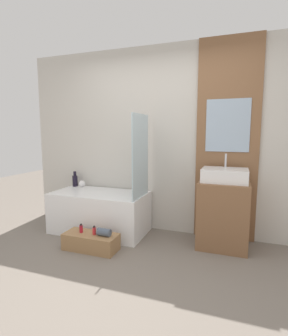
{
  "coord_description": "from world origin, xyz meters",
  "views": [
    {
      "loc": [
        1.02,
        -2.01,
        1.41
      ],
      "look_at": [
        0.04,
        0.71,
        1.02
      ],
      "focal_mm": 28.0,
      "sensor_mm": 36.0,
      "label": 1
    }
  ],
  "objects_px": {
    "wooden_step_bench": "(91,242)",
    "bathtub": "(100,212)",
    "bottle_soap_secondary": "(94,231)",
    "bottle_soap_primary": "(81,229)",
    "vase_round_light": "(82,184)",
    "sink": "(225,175)",
    "vase_tall_dark": "(75,180)"
  },
  "relations": [
    {
      "from": "wooden_step_bench",
      "to": "sink",
      "type": "xyz_separation_m",
      "value": [
        1.49,
        0.64,
        0.8
      ]
    },
    {
      "from": "bathtub",
      "to": "vase_tall_dark",
      "type": "distance_m",
      "value": 0.74
    },
    {
      "from": "wooden_step_bench",
      "to": "bathtub",
      "type": "bearing_deg",
      "value": 108.53
    },
    {
      "from": "bathtub",
      "to": "vase_round_light",
      "type": "xyz_separation_m",
      "value": [
        -0.44,
        0.25,
        0.33
      ]
    },
    {
      "from": "wooden_step_bench",
      "to": "sink",
      "type": "bearing_deg",
      "value": 23.33
    },
    {
      "from": "bottle_soap_primary",
      "to": "bottle_soap_secondary",
      "type": "height_order",
      "value": "bottle_soap_primary"
    },
    {
      "from": "wooden_step_bench",
      "to": "vase_round_light",
      "type": "distance_m",
      "value": 1.16
    },
    {
      "from": "vase_tall_dark",
      "to": "vase_round_light",
      "type": "bearing_deg",
      "value": -4.77
    },
    {
      "from": "vase_round_light",
      "to": "bottle_soap_secondary",
      "type": "bearing_deg",
      "value": -49.94
    },
    {
      "from": "sink",
      "to": "vase_round_light",
      "type": "bearing_deg",
      "value": 175.4
    },
    {
      "from": "sink",
      "to": "bottle_soap_secondary",
      "type": "height_order",
      "value": "sink"
    },
    {
      "from": "wooden_step_bench",
      "to": "vase_round_light",
      "type": "relative_size",
      "value": 6.53
    },
    {
      "from": "vase_round_light",
      "to": "bottle_soap_secondary",
      "type": "height_order",
      "value": "vase_round_light"
    },
    {
      "from": "sink",
      "to": "bottle_soap_primary",
      "type": "distance_m",
      "value": 1.87
    },
    {
      "from": "bathtub",
      "to": "wooden_step_bench",
      "type": "distance_m",
      "value": 0.63
    },
    {
      "from": "bathtub",
      "to": "bottle_soap_secondary",
      "type": "height_order",
      "value": "bathtub"
    },
    {
      "from": "bathtub",
      "to": "vase_tall_dark",
      "type": "bearing_deg",
      "value": 156.09
    },
    {
      "from": "bathtub",
      "to": "wooden_step_bench",
      "type": "xyz_separation_m",
      "value": [
        0.19,
        -0.57,
        -0.19
      ]
    },
    {
      "from": "wooden_step_bench",
      "to": "vase_round_light",
      "type": "height_order",
      "value": "vase_round_light"
    },
    {
      "from": "bottle_soap_primary",
      "to": "bottle_soap_secondary",
      "type": "xyz_separation_m",
      "value": [
        0.18,
        0.0,
        -0.0
      ]
    },
    {
      "from": "bottle_soap_secondary",
      "to": "vase_tall_dark",
      "type": "bearing_deg",
      "value": 134.75
    },
    {
      "from": "vase_round_light",
      "to": "bottle_soap_primary",
      "type": "xyz_separation_m",
      "value": [
        0.5,
        -0.82,
        -0.37
      ]
    },
    {
      "from": "wooden_step_bench",
      "to": "bottle_soap_primary",
      "type": "relative_size",
      "value": 6.12
    },
    {
      "from": "vase_round_light",
      "to": "bottle_soap_secondary",
      "type": "relative_size",
      "value": 0.97
    },
    {
      "from": "vase_tall_dark",
      "to": "vase_round_light",
      "type": "distance_m",
      "value": 0.14
    },
    {
      "from": "bathtub",
      "to": "bottle_soap_secondary",
      "type": "distance_m",
      "value": 0.62
    },
    {
      "from": "bottle_soap_secondary",
      "to": "vase_round_light",
      "type": "bearing_deg",
      "value": 130.06
    },
    {
      "from": "bathtub",
      "to": "sink",
      "type": "xyz_separation_m",
      "value": [
        1.68,
        0.07,
        0.61
      ]
    },
    {
      "from": "bottle_soap_secondary",
      "to": "wooden_step_bench",
      "type": "bearing_deg",
      "value": 180.0
    },
    {
      "from": "wooden_step_bench",
      "to": "bottle_soap_primary",
      "type": "bearing_deg",
      "value": 180.0
    },
    {
      "from": "bathtub",
      "to": "vase_round_light",
      "type": "bearing_deg",
      "value": 151.12
    },
    {
      "from": "bottle_soap_secondary",
      "to": "bottle_soap_primary",
      "type": "bearing_deg",
      "value": 180.0
    }
  ]
}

